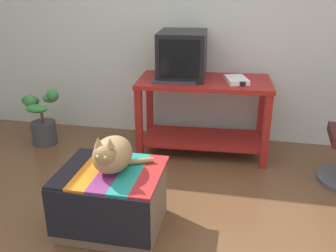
# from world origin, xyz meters

# --- Properties ---
(back_wall) EXTENTS (8.00, 0.10, 2.60)m
(back_wall) POSITION_xyz_m (0.00, 2.05, 1.30)
(back_wall) COLOR silver
(back_wall) RESTS_ON ground_plane
(desk) EXTENTS (1.26, 0.67, 0.73)m
(desk) POSITION_xyz_m (0.18, 1.60, 0.50)
(desk) COLOR maroon
(desk) RESTS_ON ground_plane
(tv_monitor) EXTENTS (0.46, 0.54, 0.43)m
(tv_monitor) POSITION_xyz_m (-0.04, 1.66, 0.94)
(tv_monitor) COLOR black
(tv_monitor) RESTS_ON desk
(keyboard) EXTENTS (0.41, 0.19, 0.02)m
(keyboard) POSITION_xyz_m (-0.08, 1.45, 0.75)
(keyboard) COLOR #333338
(keyboard) RESTS_ON desk
(book) EXTENTS (0.25, 0.30, 0.04)m
(book) POSITION_xyz_m (0.47, 1.57, 0.76)
(book) COLOR white
(book) RESTS_ON desk
(ottoman_with_blanket) EXTENTS (0.67, 0.57, 0.44)m
(ottoman_with_blanket) POSITION_xyz_m (-0.28, 0.27, 0.22)
(ottoman_with_blanket) COLOR #7A664C
(ottoman_with_blanket) RESTS_ON ground_plane
(cat) EXTENTS (0.36, 0.37, 0.29)m
(cat) POSITION_xyz_m (-0.26, 0.28, 0.56)
(cat) COLOR #9E7A4C
(cat) RESTS_ON ottoman_with_blanket
(potted_plant) EXTENTS (0.44, 0.39, 0.59)m
(potted_plant) POSITION_xyz_m (-1.45, 1.47, 0.26)
(potted_plant) COLOR #3D3D42
(potted_plant) RESTS_ON ground_plane
(stapler) EXTENTS (0.12, 0.07, 0.04)m
(stapler) POSITION_xyz_m (0.50, 1.46, 0.75)
(stapler) COLOR black
(stapler) RESTS_ON desk
(pen) EXTENTS (0.03, 0.14, 0.01)m
(pen) POSITION_xyz_m (0.57, 1.67, 0.74)
(pen) COLOR #B7B7BC
(pen) RESTS_ON desk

